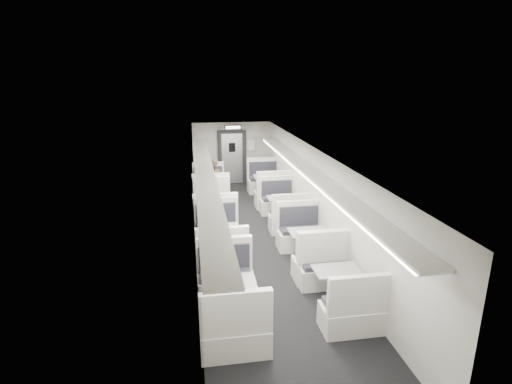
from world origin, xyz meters
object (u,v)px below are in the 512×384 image
object	(u,v)px
booth_left_a	(210,192)
booth_left_c	(219,243)
booth_right_a	(268,187)
booth_right_c	(309,247)
booth_left_d	(230,301)
exit_sign	(233,127)
booth_right_d	(336,287)
booth_left_b	(214,211)
vestibule_door	(232,158)
booth_right_b	(282,209)
passenger	(215,183)

from	to	relation	value
booth_left_a	booth_left_c	world-z (taller)	booth_left_a
booth_right_a	booth_right_c	xyz separation A→B (m)	(0.00, -4.94, -0.02)
booth_left_d	booth_left_c	bearing A→B (deg)	90.00
booth_right_a	booth_left_c	bearing A→B (deg)	-114.33
exit_sign	booth_right_d	bearing A→B (deg)	-83.28
booth_left_b	vestibule_door	world-z (taller)	vestibule_door
booth_left_a	booth_right_d	world-z (taller)	booth_left_a
booth_left_c	booth_right_d	world-z (taller)	booth_left_c
booth_left_c	vestibule_door	bearing A→B (deg)	81.48
booth_left_c	vestibule_door	world-z (taller)	vestibule_door
booth_left_d	booth_right_b	bearing A→B (deg)	66.87
booth_left_b	booth_left_d	bearing A→B (deg)	-90.00
booth_right_d	exit_sign	xyz separation A→B (m)	(-1.00, 8.49, 1.91)
booth_right_c	vestibule_door	world-z (taller)	vestibule_door
booth_right_d	passenger	xyz separation A→B (m)	(-1.84, 6.27, 0.39)
booth_right_b	vestibule_door	bearing A→B (deg)	102.53
passenger	exit_sign	bearing A→B (deg)	57.07
booth_right_d	booth_right_b	bearing A→B (deg)	90.00
booth_right_c	vestibule_door	distance (m)	7.29
booth_left_a	booth_right_d	size ratio (longest dim) A/B	1.07
booth_left_a	booth_left_b	size ratio (longest dim) A/B	0.95
booth_left_d	booth_right_c	distance (m)	2.82
booth_left_c	booth_right_a	world-z (taller)	booth_right_a
booth_right_a	booth_left_b	bearing A→B (deg)	-132.64
booth_left_b	booth_right_d	xyz separation A→B (m)	(2.00, -4.56, -0.04)
booth_left_a	booth_right_a	xyz separation A→B (m)	(2.00, 0.23, 0.02)
booth_left_d	booth_right_d	size ratio (longest dim) A/B	1.05
booth_right_a	booth_right_d	distance (m)	6.73
passenger	booth_left_d	bearing A→B (deg)	-103.50
booth_right_a	booth_right_b	size ratio (longest dim) A/B	1.10
booth_right_b	exit_sign	bearing A→B (deg)	103.99
booth_right_d	booth_right_a	bearing A→B (deg)	90.00
booth_right_d	vestibule_door	size ratio (longest dim) A/B	0.99
booth_left_a	passenger	size ratio (longest dim) A/B	1.47
booth_left_d	booth_right_a	bearing A→B (deg)	73.91
booth_left_a	booth_left_c	bearing A→B (deg)	-90.00
booth_right_c	booth_right_d	distance (m)	1.79
booth_left_a	booth_left_d	xyz separation A→B (m)	(0.00, -6.71, -0.01)
booth_left_a	booth_right_c	bearing A→B (deg)	-67.01
booth_left_a	booth_right_a	distance (m)	2.01
booth_right_a	booth_right_b	bearing A→B (deg)	-90.00
booth_left_b	booth_right_a	size ratio (longest dim) A/B	1.00
booth_right_c	exit_sign	xyz separation A→B (m)	(-1.00, 6.70, 1.89)
booth_right_c	booth_right_d	size ratio (longest dim) A/B	1.05
booth_left_d	exit_sign	distance (m)	8.95
vestibule_door	exit_sign	bearing A→B (deg)	-90.00
passenger	booth_right_a	bearing A→B (deg)	1.81
booth_left_a	booth_left_d	size ratio (longest dim) A/B	1.02
booth_right_b	exit_sign	size ratio (longest dim) A/B	3.43
booth_right_b	passenger	bearing A→B (deg)	135.82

